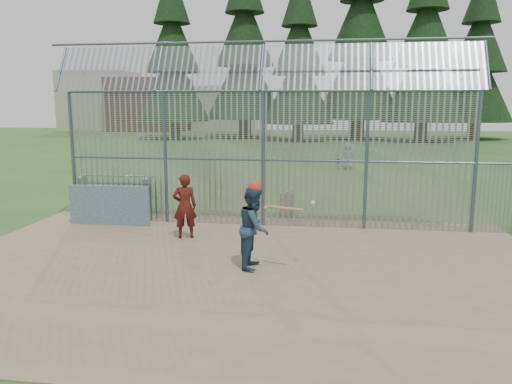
# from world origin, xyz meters

# --- Properties ---
(ground) EXTENTS (120.00, 120.00, 0.00)m
(ground) POSITION_xyz_m (0.00, 0.00, 0.00)
(ground) COLOR #2D511E
(ground) RESTS_ON ground
(dirt_infield) EXTENTS (14.00, 10.00, 0.02)m
(dirt_infield) POSITION_xyz_m (0.00, -0.50, 0.01)
(dirt_infield) COLOR #756047
(dirt_infield) RESTS_ON ground
(dugout_wall) EXTENTS (2.50, 0.12, 1.20)m
(dugout_wall) POSITION_xyz_m (-4.60, 2.90, 0.62)
(dugout_wall) COLOR #38566B
(dugout_wall) RESTS_ON dirt_infield
(batter) EXTENTS (0.73, 0.92, 1.82)m
(batter) POSITION_xyz_m (0.31, -0.42, 0.93)
(batter) COLOR navy
(batter) RESTS_ON dirt_infield
(onlooker) EXTENTS (0.74, 0.60, 1.76)m
(onlooker) POSITION_xyz_m (-1.92, 1.77, 0.90)
(onlooker) COLOR maroon
(onlooker) RESTS_ON dirt_infield
(bg_kid_standing) EXTENTS (0.78, 0.57, 1.49)m
(bg_kid_standing) POSITION_xyz_m (3.06, 17.26, 0.74)
(bg_kid_standing) COLOR slate
(bg_kid_standing) RESTS_ON ground
(bg_kid_seated) EXTENTS (0.49, 0.41, 0.79)m
(bg_kid_seated) POSITION_xyz_m (2.50, 17.40, 0.39)
(bg_kid_seated) COLOR slate
(bg_kid_seated) RESTS_ON ground
(batting_gear) EXTENTS (1.47, 0.47, 0.60)m
(batting_gear) POSITION_xyz_m (0.43, -0.44, 1.76)
(batting_gear) COLOR red
(batting_gear) RESTS_ON ground
(trash_can) EXTENTS (0.56, 0.56, 0.82)m
(trash_can) POSITION_xyz_m (0.62, 5.06, 0.38)
(trash_can) COLOR #919399
(trash_can) RESTS_ON ground
(bleacher) EXTENTS (3.00, 0.95, 0.72)m
(bleacher) POSITION_xyz_m (-6.70, 7.98, 0.41)
(bleacher) COLOR slate
(bleacher) RESTS_ON ground
(backstop_fence) EXTENTS (20.09, 0.81, 5.30)m
(backstop_fence) POSITION_xyz_m (1.81, 3.43, 2.36)
(backstop_fence) COLOR #47566B
(backstop_fence) RESTS_ON ground
(conifer_row) EXTENTS (38.48, 12.26, 20.20)m
(conifer_row) POSITION_xyz_m (1.93, 41.51, 10.83)
(conifer_row) COLOR #332319
(conifer_row) RESTS_ON ground
(distant_buildings) EXTENTS (26.50, 10.50, 8.00)m
(distant_buildings) POSITION_xyz_m (-23.18, 56.49, 3.60)
(distant_buildings) COLOR brown
(distant_buildings) RESTS_ON ground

